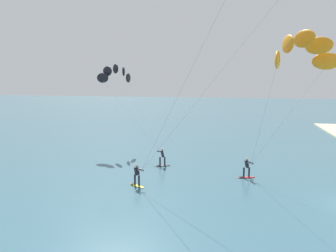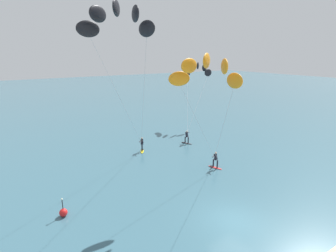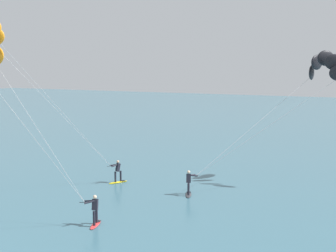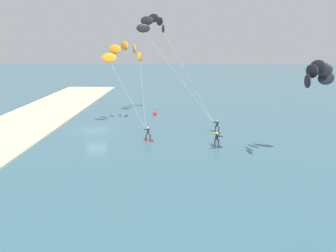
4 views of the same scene
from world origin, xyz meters
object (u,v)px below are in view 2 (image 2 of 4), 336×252
object	(u,v)px
kitesurfer_nearshore	(118,28)
marker_buoy	(63,212)
kitesurfer_far_out	(197,72)
kitesurfer_mid_water	(207,75)

from	to	relation	value
kitesurfer_nearshore	marker_buoy	size ratio (longest dim) A/B	10.44
kitesurfer_far_out	kitesurfer_mid_water	bearing A→B (deg)	-127.18
kitesurfer_mid_water	kitesurfer_far_out	size ratio (longest dim) A/B	1.12
kitesurfer_mid_water	marker_buoy	world-z (taller)	kitesurfer_mid_water
kitesurfer_nearshore	kitesurfer_far_out	xyz separation A→B (m)	(18.47, 14.08, -4.49)
kitesurfer_nearshore	kitesurfer_far_out	bearing A→B (deg)	37.33
kitesurfer_nearshore	kitesurfer_far_out	size ratio (longest dim) A/B	1.47
kitesurfer_nearshore	kitesurfer_mid_water	bearing A→B (deg)	-30.83
kitesurfer_mid_water	marker_buoy	distance (m)	14.00
kitesurfer_far_out	marker_buoy	world-z (taller)	kitesurfer_far_out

